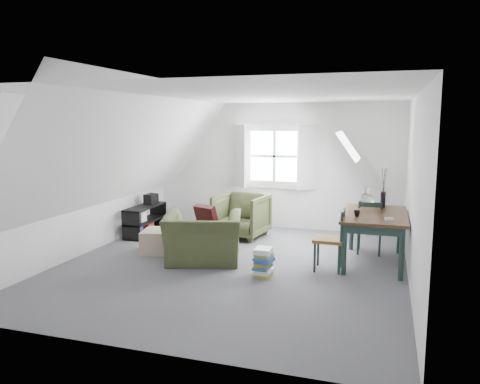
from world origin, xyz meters
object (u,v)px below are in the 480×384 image
(dining_table, at_px, (375,220))
(dining_chair_near, at_px, (331,239))
(armchair_far, at_px, (241,237))
(ottoman, at_px, (161,241))
(magazine_stack, at_px, (263,262))
(armchair_near, at_px, (203,262))
(media_shelf, at_px, (144,222))
(dining_chair_far, at_px, (370,226))

(dining_table, height_order, dining_chair_near, dining_chair_near)
(armchair_far, bearing_deg, ottoman, -116.88)
(dining_chair_near, xyz_separation_m, magazine_stack, (-0.86, -0.55, -0.27))
(magazine_stack, bearing_deg, armchair_near, 160.55)
(armchair_near, height_order, ottoman, same)
(dining_chair_near, height_order, media_shelf, dining_chair_near)
(armchair_near, bearing_deg, armchair_far, -109.80)
(media_shelf, height_order, magazine_stack, media_shelf)
(dining_table, bearing_deg, magazine_stack, -142.97)
(armchair_near, height_order, armchair_far, armchair_far)
(armchair_far, height_order, dining_table, dining_table)
(magazine_stack, bearing_deg, dining_chair_far, 49.84)
(magazine_stack, bearing_deg, ottoman, 160.96)
(armchair_far, distance_m, magazine_stack, 2.26)
(armchair_far, distance_m, dining_chair_far, 2.40)
(dining_table, bearing_deg, dining_chair_far, 99.57)
(media_shelf, bearing_deg, magazine_stack, -30.62)
(dining_table, xyz_separation_m, media_shelf, (-4.21, 0.56, -0.42))
(armchair_far, relative_size, dining_chair_far, 1.01)
(dining_chair_near, distance_m, magazine_stack, 1.06)
(dining_table, xyz_separation_m, dining_chair_near, (-0.58, -0.53, -0.20))
(armchair_far, xyz_separation_m, dining_chair_far, (2.32, -0.43, 0.46))
(dining_table, relative_size, dining_chair_far, 1.75)
(armchair_near, distance_m, media_shelf, 2.15)
(armchair_near, xyz_separation_m, dining_table, (2.50, 0.70, 0.67))
(ottoman, distance_m, dining_table, 3.43)
(armchair_near, relative_size, ottoman, 2.05)
(magazine_stack, bearing_deg, armchair_far, 115.28)
(dining_table, height_order, magazine_stack, dining_table)
(armchair_near, bearing_deg, ottoman, -35.14)
(armchair_far, relative_size, dining_table, 0.58)
(dining_chair_near, relative_size, media_shelf, 0.83)
(ottoman, height_order, dining_chair_near, dining_chair_near)
(ottoman, height_order, magazine_stack, magazine_stack)
(dining_table, bearing_deg, dining_chair_near, -137.40)
(media_shelf, bearing_deg, armchair_far, 12.35)
(armchair_far, distance_m, media_shelf, 1.87)
(media_shelf, distance_m, magazine_stack, 3.22)
(armchair_near, bearing_deg, magazine_stack, 143.96)
(armchair_near, distance_m, dining_chair_far, 2.75)
(dining_chair_near, bearing_deg, armchair_far, -147.94)
(ottoman, height_order, dining_chair_far, dining_chair_far)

